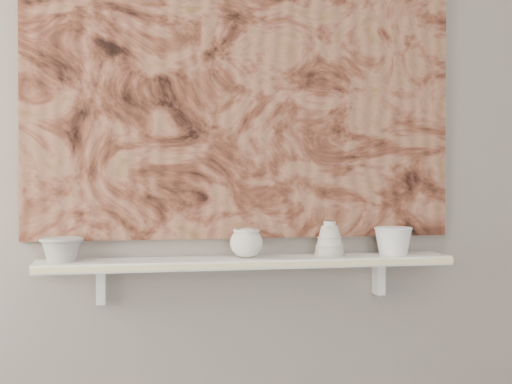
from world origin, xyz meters
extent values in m
plane|color=gray|center=(0.00, 1.60, 1.35)|extent=(3.60, 0.00, 3.60)
cube|color=white|center=(0.00, 1.51, 0.92)|extent=(1.40, 0.18, 0.03)
cube|color=#F8E7A5|center=(0.00, 1.41, 0.92)|extent=(1.40, 0.01, 0.02)
cube|color=white|center=(-0.49, 1.57, 0.84)|extent=(0.03, 0.06, 0.12)
cube|color=white|center=(0.49, 1.57, 0.84)|extent=(0.03, 0.06, 0.12)
cube|color=brown|center=(0.00, 1.59, 1.54)|extent=(1.50, 0.02, 1.10)
cube|color=black|center=(0.45, 1.57, 1.23)|extent=(0.09, 0.00, 0.08)
camera|label=1|loc=(-0.45, -0.85, 1.20)|focal=50.00mm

